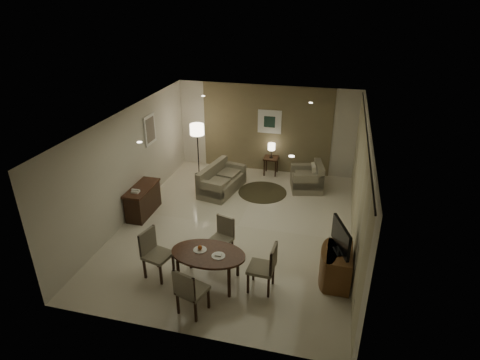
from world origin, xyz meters
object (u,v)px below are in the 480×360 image
(armchair, at_px, (307,176))
(side_table, at_px, (271,166))
(chair_far, at_px, (220,240))
(chair_near, at_px, (193,289))
(dining_table, at_px, (209,267))
(chair_right, at_px, (261,267))
(console_desk, at_px, (143,200))
(chair_left, at_px, (158,255))
(tv_cabinet, at_px, (338,267))
(sofa, at_px, (222,179))
(floor_lamp, at_px, (198,150))

(armchair, xyz_separation_m, side_table, (-1.17, 0.78, -0.12))
(chair_far, bearing_deg, chair_near, -73.92)
(dining_table, height_order, chair_right, chair_right)
(console_desk, relative_size, dining_table, 0.83)
(chair_near, xyz_separation_m, chair_left, (-1.00, 0.76, 0.02))
(dining_table, bearing_deg, chair_far, 90.09)
(dining_table, bearing_deg, armchair, 72.37)
(console_desk, xyz_separation_m, chair_near, (2.43, -2.95, 0.11))
(chair_near, distance_m, side_table, 6.15)
(dining_table, relative_size, side_table, 2.62)
(tv_cabinet, height_order, side_table, tv_cabinet)
(console_desk, height_order, side_table, console_desk)
(chair_near, relative_size, side_table, 1.74)
(sofa, bearing_deg, console_desk, 149.01)
(console_desk, bearing_deg, armchair, 31.84)
(dining_table, bearing_deg, floor_lamp, 111.67)
(chair_near, bearing_deg, side_table, -76.20)
(dining_table, distance_m, floor_lamp, 5.07)
(chair_left, bearing_deg, sofa, 11.51)
(floor_lamp, bearing_deg, chair_left, -79.97)
(console_desk, xyz_separation_m, chair_right, (3.47, -2.07, 0.12))
(chair_near, xyz_separation_m, sofa, (-0.85, 4.67, -0.11))
(chair_right, bearing_deg, console_desk, -118.06)
(dining_table, xyz_separation_m, chair_far, (-0.00, 0.80, 0.12))
(sofa, bearing_deg, dining_table, -155.80)
(chair_right, xyz_separation_m, side_table, (-0.75, 5.26, -0.22))
(sofa, xyz_separation_m, side_table, (1.14, 1.47, -0.09))
(chair_far, bearing_deg, dining_table, -73.15)
(tv_cabinet, height_order, sofa, sofa)
(console_desk, distance_m, dining_table, 3.24)
(chair_far, height_order, floor_lamp, floor_lamp)
(chair_near, bearing_deg, console_desk, -33.98)
(chair_near, height_order, armchair, chair_near)
(chair_left, relative_size, side_table, 1.80)
(console_desk, bearing_deg, tv_cabinet, -17.05)
(console_desk, height_order, floor_lamp, floor_lamp)
(chair_near, height_order, chair_right, chair_right)
(dining_table, relative_size, chair_right, 1.47)
(console_desk, bearing_deg, chair_left, -56.90)
(side_table, bearing_deg, console_desk, -130.40)
(chair_left, bearing_deg, chair_near, -113.40)
(console_desk, height_order, dining_table, console_desk)
(chair_far, bearing_deg, side_table, 103.30)
(chair_left, height_order, chair_right, chair_left)
(chair_far, height_order, sofa, chair_far)
(chair_left, xyz_separation_m, sofa, (0.15, 3.91, -0.13))
(chair_near, relative_size, sofa, 0.61)
(chair_left, distance_m, side_table, 5.54)
(floor_lamp, bearing_deg, chair_far, -64.42)
(chair_near, relative_size, armchair, 1.08)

